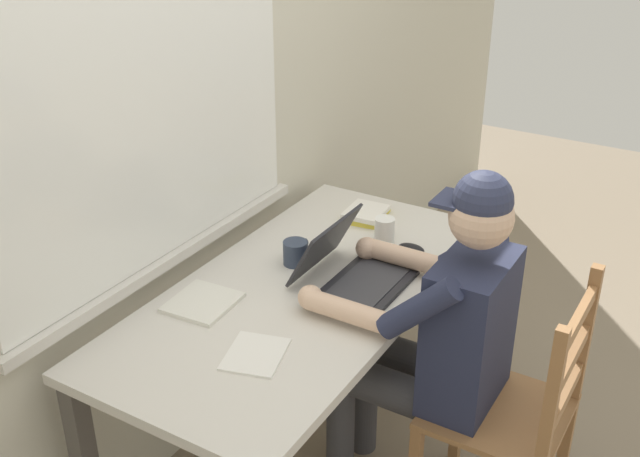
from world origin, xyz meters
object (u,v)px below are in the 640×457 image
at_px(book_stack_main, 366,213).
at_px(seated_person, 437,329).
at_px(desk, 304,310).
at_px(wooden_chair, 515,415).
at_px(coffee_mug_white, 385,231).
at_px(laptop, 351,268).
at_px(coffee_mug_dark, 296,252).
at_px(computer_mouse, 411,249).

bearing_deg(book_stack_main, seated_person, -133.82).
xyz_separation_m(desk, wooden_chair, (0.07, -0.73, -0.19)).
xyz_separation_m(wooden_chair, coffee_mug_white, (0.34, 0.64, 0.33)).
bearing_deg(laptop, coffee_mug_dark, 87.40).
bearing_deg(book_stack_main, coffee_mug_white, -134.63).
height_order(computer_mouse, coffee_mug_white, coffee_mug_white).
xyz_separation_m(wooden_chair, coffee_mug_dark, (0.05, 0.84, 0.32)).
distance_m(desk, seated_person, 0.46).
xyz_separation_m(desk, coffee_mug_dark, (0.12, 0.11, 0.14)).
relative_size(desk, laptop, 4.61).
distance_m(wooden_chair, coffee_mug_dark, 0.90).
distance_m(seated_person, wooden_chair, 0.36).
bearing_deg(laptop, computer_mouse, -17.88).
height_order(desk, laptop, laptop).
bearing_deg(computer_mouse, laptop, 162.12).
distance_m(desk, coffee_mug_dark, 0.21).
height_order(computer_mouse, book_stack_main, book_stack_main).
bearing_deg(book_stack_main, wooden_chair, -121.85).
height_order(laptop, computer_mouse, laptop).
bearing_deg(wooden_chair, laptop, 86.57).
xyz_separation_m(seated_person, computer_mouse, (0.32, 0.24, 0.07)).
distance_m(seated_person, computer_mouse, 0.41).
bearing_deg(coffee_mug_white, laptop, -175.38).
bearing_deg(wooden_chair, coffee_mug_white, 62.02).
xyz_separation_m(seated_person, book_stack_main, (0.50, 0.52, 0.08)).
height_order(coffee_mug_dark, book_stack_main, coffee_mug_dark).
bearing_deg(coffee_mug_dark, computer_mouse, -49.03).
bearing_deg(computer_mouse, desk, 152.19).
bearing_deg(coffee_mug_white, desk, 167.39).
distance_m(wooden_chair, coffee_mug_white, 0.80).
relative_size(computer_mouse, coffee_mug_dark, 0.80).
bearing_deg(desk, coffee_mug_white, -12.61).
bearing_deg(computer_mouse, seated_person, -143.10).
xyz_separation_m(wooden_chair, computer_mouse, (0.32, 0.52, 0.30)).
height_order(wooden_chair, coffee_mug_white, wooden_chair).
height_order(desk, coffee_mug_white, coffee_mug_white).
xyz_separation_m(laptop, coffee_mug_white, (0.30, 0.02, 0.00)).
height_order(wooden_chair, book_stack_main, wooden_chair).
xyz_separation_m(coffee_mug_white, coffee_mug_dark, (-0.29, 0.20, -0.01)).
height_order(seated_person, wooden_chair, seated_person).
distance_m(seated_person, coffee_mug_white, 0.51).
bearing_deg(laptop, coffee_mug_white, 4.62).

